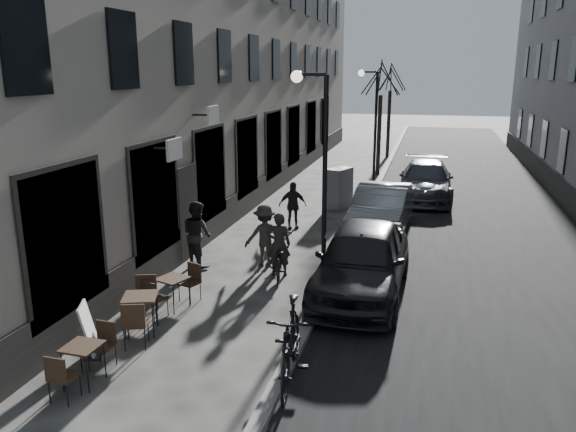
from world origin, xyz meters
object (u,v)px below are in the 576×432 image
at_px(bistro_set_a, 84,360).
at_px(sign_board, 90,334).
at_px(bistro_set_c, 173,290).
at_px(car_mid, 381,210).
at_px(car_near, 362,260).
at_px(car_far, 426,181).
at_px(tree_near, 381,79).
at_px(bistro_set_b, 141,310).
at_px(pedestrian_near, 197,234).
at_px(pedestrian_mid, 265,235).
at_px(bicycle, 279,256).
at_px(pedestrian_far, 293,205).
at_px(streetlamp_near, 318,154).
at_px(tree_far, 391,77).
at_px(streetlamp_far, 372,115).
at_px(utility_cabinet, 339,189).
at_px(moped, 291,343).

distance_m(bistro_set_a, sign_board, 1.05).
height_order(bistro_set_c, car_mid, car_mid).
relative_size(car_near, car_far, 0.96).
xyz_separation_m(tree_near, bistro_set_b, (-2.87, -18.77, -4.18)).
xyz_separation_m(pedestrian_near, pedestrian_mid, (1.72, 0.50, -0.06)).
height_order(bicycle, pedestrian_far, pedestrian_far).
xyz_separation_m(bistro_set_a, car_near, (4.00, 5.05, 0.41)).
relative_size(streetlamp_near, tree_far, 0.89).
relative_size(streetlamp_far, bistro_set_c, 3.44).
height_order(streetlamp_near, car_near, streetlamp_near).
bearing_deg(sign_board, car_far, 46.39).
height_order(sign_board, pedestrian_far, pedestrian_far).
distance_m(streetlamp_far, car_near, 12.92).
distance_m(streetlamp_near, car_near, 2.70).
bearing_deg(streetlamp_near, bistro_set_b, -126.55).
relative_size(tree_near, car_far, 1.11).
xyz_separation_m(pedestrian_mid, car_far, (4.02, 9.28, -0.09)).
relative_size(tree_far, bistro_set_a, 4.05).
relative_size(streetlamp_near, bistro_set_a, 3.62).
height_order(streetlamp_far, bistro_set_c, streetlamp_far).
height_order(utility_cabinet, car_mid, utility_cabinet).
relative_size(streetlamp_near, moped, 2.22).
bearing_deg(tree_near, car_mid, -83.96).
bearing_deg(pedestrian_far, bistro_set_c, -121.40).
bearing_deg(car_mid, bistro_set_b, -111.47).
distance_m(tree_far, bistro_set_c, 24.06).
relative_size(streetlamp_near, bicycle, 2.65).
bearing_deg(pedestrian_far, sign_board, -123.07).
relative_size(tree_near, moped, 2.49).
bearing_deg(streetlamp_near, bicycle, 176.48).
distance_m(streetlamp_far, utility_cabinet, 5.29).
relative_size(bistro_set_c, bicycle, 0.77).
distance_m(tree_near, pedestrian_mid, 14.90).
bearing_deg(moped, sign_board, 172.91).
distance_m(tree_near, bicycle, 15.54).
height_order(streetlamp_near, bistro_set_c, streetlamp_near).
bearing_deg(streetlamp_far, bistro_set_c, -100.50).
height_order(sign_board, pedestrian_mid, pedestrian_mid).
height_order(bistro_set_a, car_far, car_far).
bearing_deg(tree_near, bistro_set_b, -98.68).
height_order(pedestrian_far, moped, pedestrian_far).
height_order(pedestrian_mid, moped, pedestrian_mid).
bearing_deg(streetlamp_near, tree_near, 89.72).
xyz_separation_m(tree_far, bistro_set_c, (-2.76, -23.53, -4.23)).
bearing_deg(car_near, bicycle, 163.28).
distance_m(pedestrian_near, car_mid, 6.27).
bearing_deg(bistro_set_b, pedestrian_far, 63.17).
relative_size(utility_cabinet, pedestrian_mid, 0.94).
bearing_deg(tree_far, bistro_set_a, -96.13).
xyz_separation_m(streetlamp_far, moped, (0.52, -16.76, -2.47)).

